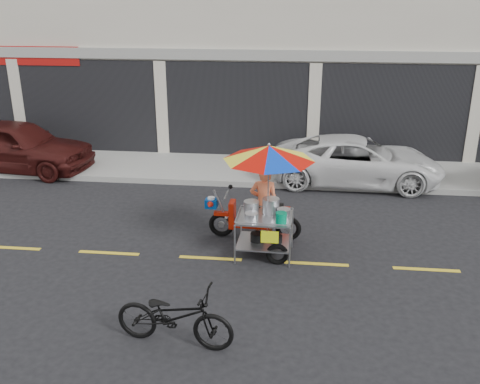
# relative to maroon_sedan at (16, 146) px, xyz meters

# --- Properties ---
(ground) EXTENTS (90.00, 90.00, 0.00)m
(ground) POSITION_rel_maroon_sedan_xyz_m (8.27, -4.70, -0.73)
(ground) COLOR black
(sidewalk) EXTENTS (45.00, 3.00, 0.15)m
(sidewalk) POSITION_rel_maroon_sedan_xyz_m (8.27, 0.80, -0.66)
(sidewalk) COLOR gray
(sidewalk) RESTS_ON ground
(shophouse_block) EXTENTS (36.00, 8.11, 10.40)m
(shophouse_block) POSITION_rel_maroon_sedan_xyz_m (11.09, 5.89, 3.51)
(shophouse_block) COLOR beige
(shophouse_block) RESTS_ON ground
(centerline) EXTENTS (42.00, 0.10, 0.01)m
(centerline) POSITION_rel_maroon_sedan_xyz_m (8.27, -4.70, -0.73)
(centerline) COLOR gold
(centerline) RESTS_ON ground
(maroon_sedan) EXTENTS (4.45, 2.16, 1.46)m
(maroon_sedan) POSITION_rel_maroon_sedan_xyz_m (0.00, 0.00, 0.00)
(maroon_sedan) COLOR #3B1210
(maroon_sedan) RESTS_ON ground
(white_pickup) EXTENTS (4.49, 2.20, 1.23)m
(white_pickup) POSITION_rel_maroon_sedan_xyz_m (9.41, 0.00, -0.12)
(white_pickup) COLOR silver
(white_pickup) RESTS_ON ground
(near_bicycle) EXTENTS (1.81, 0.84, 0.92)m
(near_bicycle) POSITION_rel_maroon_sedan_xyz_m (6.20, -7.35, -0.27)
(near_bicycle) COLOR black
(near_bicycle) RESTS_ON ground
(food_vendor_rig) EXTENTS (2.19, 1.81, 2.22)m
(food_vendor_rig) POSITION_rel_maroon_sedan_xyz_m (7.26, -4.14, 0.66)
(food_vendor_rig) COLOR black
(food_vendor_rig) RESTS_ON ground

